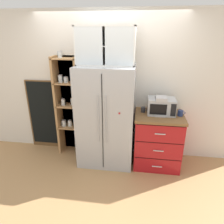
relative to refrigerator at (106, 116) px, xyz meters
The scene contains 12 objects.
ground_plane 0.85m from the refrigerator, 90.00° to the right, with size 10.67×10.67×0.00m, color tan.
wall_back_cream 0.57m from the refrigerator, 90.00° to the left, with size 4.97×0.10×2.55m, color silver.
refrigerator is the anchor object (origin of this frame).
pantry_shelf_column 0.78m from the refrigerator, 160.60° to the left, with size 0.48×0.32×1.90m.
counter_cabinet 0.96m from the refrigerator, ahead, with size 0.79×0.66×0.93m.
microwave 0.93m from the refrigerator, ahead, with size 0.44×0.33×0.26m.
coffee_maker 0.91m from the refrigerator, ahead, with size 0.17×0.20×0.31m.
mug_charcoal 0.63m from the refrigerator, ahead, with size 0.11×0.07×0.09m.
mug_navy 1.21m from the refrigerator, ahead, with size 0.12×0.09×0.09m.
bottle_amber 0.91m from the refrigerator, ahead, with size 0.06×0.06×0.30m.
upper_cabinet 1.14m from the refrigerator, 90.00° to the left, with size 0.89×0.32×0.57m.
chalkboard_menu 1.33m from the refrigerator, 166.42° to the left, with size 0.60×0.04×1.36m.
Camera 1 is at (0.55, -3.13, 2.19)m, focal length 32.79 mm.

